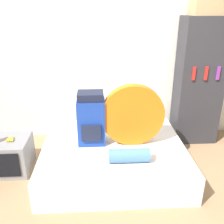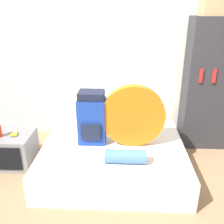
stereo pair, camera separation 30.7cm
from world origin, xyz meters
name	(u,v)px [view 1 (the left image)]	position (x,y,z in m)	size (l,w,h in m)	color
ground_plane	(123,198)	(0.00, 0.00, 0.00)	(16.00, 16.00, 0.00)	#997551
wall_back	(114,57)	(0.00, 1.63, 1.30)	(8.00, 0.05, 2.60)	silver
bed	(113,156)	(-0.08, 0.60, 0.18)	(1.81, 1.57, 0.37)	white
backpack	(91,119)	(-0.35, 0.66, 0.70)	(0.35, 0.30, 0.69)	navy
tent_bag	(133,115)	(0.17, 0.61, 0.76)	(0.79, 0.11, 0.79)	orange
sleeping_roll	(129,156)	(0.08, 0.19, 0.45)	(0.47, 0.16, 0.16)	teal
television	(5,155)	(-1.49, 0.64, 0.22)	(0.64, 0.52, 0.44)	gray
banana_bunch	(11,139)	(-1.39, 0.64, 0.46)	(0.11, 0.15, 0.03)	yellow
bookshelf	(199,83)	(1.27, 1.35, 0.95)	(0.66, 0.43, 1.90)	#2D2D33
cardboard_box	(207,7)	(1.25, 1.36, 2.01)	(0.42, 0.30, 0.21)	tan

